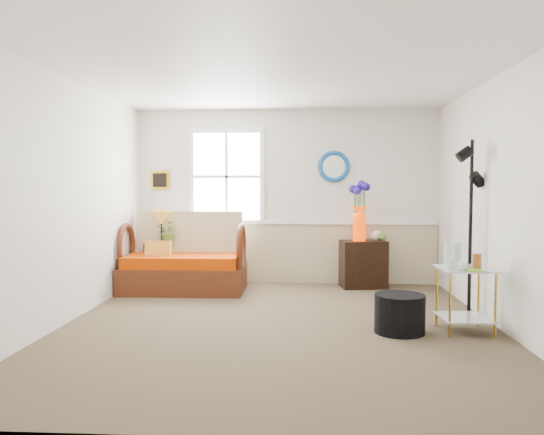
# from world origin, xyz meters

# --- Properties ---
(floor) EXTENTS (4.50, 5.00, 0.01)m
(floor) POSITION_xyz_m (0.00, 0.00, 0.00)
(floor) COLOR brown
(floor) RESTS_ON ground
(ceiling) EXTENTS (4.50, 5.00, 0.01)m
(ceiling) POSITION_xyz_m (0.00, 0.00, 2.60)
(ceiling) COLOR white
(ceiling) RESTS_ON walls
(walls) EXTENTS (4.51, 5.01, 2.60)m
(walls) POSITION_xyz_m (0.00, 0.00, 1.30)
(walls) COLOR silver
(walls) RESTS_ON floor
(wainscot) EXTENTS (4.46, 0.02, 0.90)m
(wainscot) POSITION_xyz_m (0.00, 2.48, 0.45)
(wainscot) COLOR tan
(wainscot) RESTS_ON walls
(chair_rail) EXTENTS (4.46, 0.04, 0.06)m
(chair_rail) POSITION_xyz_m (0.00, 2.47, 0.92)
(chair_rail) COLOR white
(chair_rail) RESTS_ON walls
(window) EXTENTS (1.14, 0.06, 1.44)m
(window) POSITION_xyz_m (-0.90, 2.47, 1.60)
(window) COLOR white
(window) RESTS_ON walls
(picture) EXTENTS (0.28, 0.03, 0.28)m
(picture) POSITION_xyz_m (-1.92, 2.48, 1.55)
(picture) COLOR #AC7518
(picture) RESTS_ON walls
(mirror) EXTENTS (0.47, 0.07, 0.47)m
(mirror) POSITION_xyz_m (0.70, 2.48, 1.75)
(mirror) COLOR blue
(mirror) RESTS_ON walls
(loveseat) EXTENTS (1.68, 0.96, 1.09)m
(loveseat) POSITION_xyz_m (-1.40, 1.76, 0.54)
(loveseat) COLOR #602917
(loveseat) RESTS_ON floor
(throw_pillow) EXTENTS (0.36, 0.11, 0.35)m
(throw_pillow) POSITION_xyz_m (-1.74, 1.66, 0.53)
(throw_pillow) COLOR #B9660C
(throw_pillow) RESTS_ON loveseat
(lamp_stand) EXTENTS (0.45, 0.45, 0.63)m
(lamp_stand) POSITION_xyz_m (-1.81, 2.08, 0.32)
(lamp_stand) COLOR black
(lamp_stand) RESTS_ON floor
(table_lamp) EXTENTS (0.34, 0.34, 0.47)m
(table_lamp) POSITION_xyz_m (-1.78, 2.03, 0.87)
(table_lamp) COLOR orange
(table_lamp) RESTS_ON lamp_stand
(potted_plant) EXTENTS (0.40, 0.42, 0.26)m
(potted_plant) POSITION_xyz_m (-1.67, 2.03, 0.76)
(potted_plant) COLOR #517F30
(potted_plant) RESTS_ON lamp_stand
(cabinet) EXTENTS (0.69, 0.50, 0.68)m
(cabinet) POSITION_xyz_m (1.11, 2.18, 0.34)
(cabinet) COLOR black
(cabinet) RESTS_ON floor
(flower_vase) EXTENTS (0.33, 0.33, 0.83)m
(flower_vase) POSITION_xyz_m (1.05, 2.14, 1.09)
(flower_vase) COLOR #D93600
(flower_vase) RESTS_ON cabinet
(side_table) EXTENTS (0.53, 0.53, 0.64)m
(side_table) POSITION_xyz_m (1.86, -0.14, 0.32)
(side_table) COLOR #B88C26
(side_table) RESTS_ON floor
(tabletop_items) EXTENTS (0.43, 0.43, 0.25)m
(tabletop_items) POSITION_xyz_m (1.83, -0.17, 0.77)
(tabletop_items) COLOR silver
(tabletop_items) RESTS_ON side_table
(floor_lamp) EXTENTS (0.31, 0.31, 1.96)m
(floor_lamp) POSITION_xyz_m (2.10, 0.52, 0.98)
(floor_lamp) COLOR black
(floor_lamp) RESTS_ON floor
(ottoman) EXTENTS (0.58, 0.58, 0.38)m
(ottoman) POSITION_xyz_m (1.20, -0.21, 0.19)
(ottoman) COLOR black
(ottoman) RESTS_ON floor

